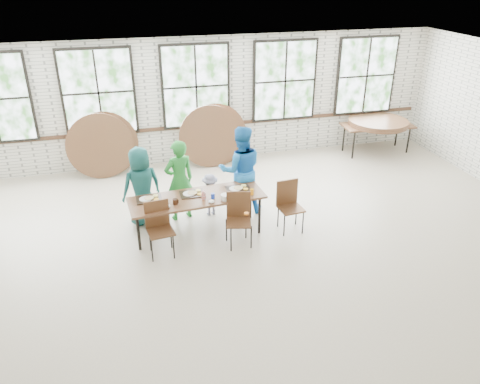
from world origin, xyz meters
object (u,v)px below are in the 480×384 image
at_px(chair_near_right, 239,214).
at_px(storage_table, 378,127).
at_px(dining_table, 197,199).
at_px(chair_near_left, 159,224).

bearing_deg(chair_near_right, storage_table, 50.22).
xyz_separation_m(dining_table, storage_table, (5.20, 2.84, -0.00)).
height_order(dining_table, chair_near_left, chair_near_left).
xyz_separation_m(dining_table, chair_near_left, (-0.73, -0.46, -0.13)).
bearing_deg(chair_near_left, storage_table, 21.12).
height_order(dining_table, chair_near_right, chair_near_right).
distance_m(dining_table, chair_near_right, 0.81).
bearing_deg(chair_near_left, chair_near_right, -9.09).
height_order(chair_near_right, storage_table, chair_near_right).
bearing_deg(dining_table, chair_near_left, -152.72).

